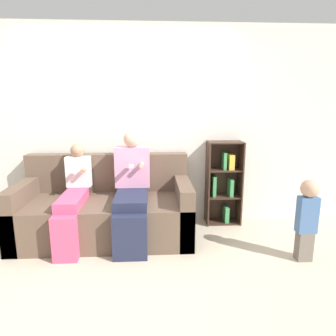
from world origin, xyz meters
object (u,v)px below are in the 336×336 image
Objects in this scene: child_seated at (73,197)px; bookshelf at (224,183)px; couch at (106,211)px; toddler_standing at (307,216)px; adult_seated at (132,187)px.

child_seated reaches higher than bookshelf.
couch is 1.57m from bookshelf.
toddler_standing is at bearing -12.05° from child_seated.
toddler_standing is 0.77× the size of bookshelf.
couch is 0.48m from adult_seated.
bookshelf is (1.84, 0.53, -0.01)m from child_seated.
bookshelf is at bearing 13.45° from couch.
adult_seated is at bearing 162.14° from toddler_standing.
adult_seated reaches higher than toddler_standing.
bookshelf reaches higher than couch.
adult_seated is 1.15× the size of bookshelf.
couch is at bearing -166.55° from bookshelf.
bookshelf is (1.18, 0.48, -0.10)m from adult_seated.
toddler_standing is (2.43, -0.52, -0.08)m from child_seated.
child_seated is at bearing 167.95° from toddler_standing.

